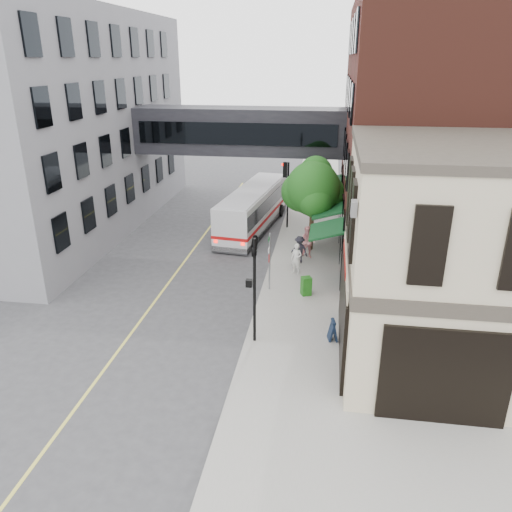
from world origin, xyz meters
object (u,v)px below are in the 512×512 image
(pedestrian_c, at_px, (299,250))
(sandwich_board, at_px, (333,330))
(bus, at_px, (253,207))
(pedestrian_a, at_px, (296,259))
(pedestrian_b, at_px, (308,242))
(newspaper_box, at_px, (306,286))

(pedestrian_c, bearing_deg, sandwich_board, -48.53)
(bus, relative_size, pedestrian_c, 6.57)
(bus, bearing_deg, pedestrian_a, -65.00)
(pedestrian_a, height_order, pedestrian_c, pedestrian_a)
(pedestrian_b, distance_m, pedestrian_c, 1.02)
(pedestrian_b, xyz_separation_m, pedestrian_c, (-0.42, -0.92, -0.14))
(pedestrian_c, distance_m, newspaper_box, 4.12)
(bus, height_order, newspaper_box, bus)
(pedestrian_a, bearing_deg, sandwich_board, -51.25)
(pedestrian_a, xyz_separation_m, pedestrian_b, (0.48, 2.40, 0.11))
(bus, relative_size, pedestrian_b, 5.57)
(bus, distance_m, pedestrian_b, 6.53)
(sandwich_board, bearing_deg, pedestrian_b, 88.18)
(sandwich_board, bearing_deg, newspaper_box, 96.60)
(sandwich_board, bearing_deg, pedestrian_a, 95.38)
(newspaper_box, bearing_deg, pedestrian_b, 69.04)
(pedestrian_c, distance_m, sandwich_board, 8.39)
(pedestrian_c, height_order, newspaper_box, pedestrian_c)
(pedestrian_c, relative_size, sandwich_board, 1.78)
(pedestrian_b, relative_size, sandwich_board, 2.10)
(pedestrian_c, bearing_deg, pedestrian_a, -64.40)
(pedestrian_c, bearing_deg, pedestrian_b, 93.61)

